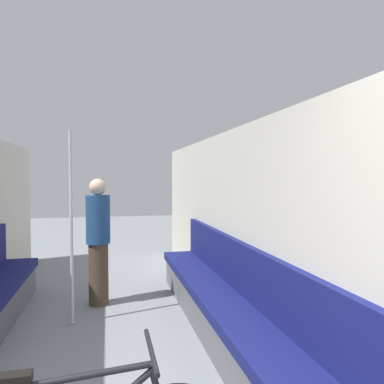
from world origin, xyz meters
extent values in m
cube|color=beige|center=(1.45, 2.76, 1.07)|extent=(0.10, 8.71, 2.15)
cube|color=#5B5B60|center=(1.15, 2.79, 0.18)|extent=(0.42, 4.45, 0.37)
cube|color=navy|center=(1.15, 2.79, 0.42)|extent=(0.49, 4.45, 0.10)
cube|color=navy|center=(1.36, 2.79, 0.72)|extent=(0.07, 4.45, 0.51)
cylinder|color=black|center=(-0.05, 1.08, 0.72)|extent=(0.63, 0.03, 0.08)
cube|color=black|center=(-0.36, 1.08, 0.74)|extent=(0.20, 0.07, 0.04)
cylinder|color=black|center=(0.26, 1.08, 0.80)|extent=(0.02, 0.46, 0.02)
cylinder|color=gray|center=(-0.32, 3.62, 0.01)|extent=(0.08, 0.08, 0.01)
cylinder|color=silver|center=(-0.32, 3.62, 1.06)|extent=(0.04, 0.04, 2.13)
cylinder|color=#473828|center=(-0.05, 4.20, 0.39)|extent=(0.25, 0.25, 0.78)
cylinder|color=navy|center=(-0.05, 4.20, 1.09)|extent=(0.30, 0.30, 0.61)
sphere|color=beige|center=(-0.05, 4.20, 1.50)|extent=(0.21, 0.21, 0.21)
camera|label=1|loc=(0.07, -0.65, 1.62)|focal=35.00mm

